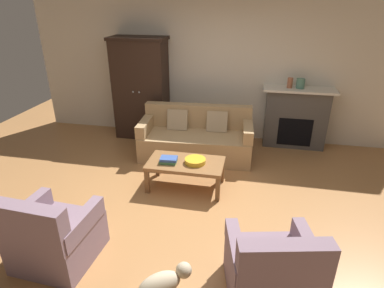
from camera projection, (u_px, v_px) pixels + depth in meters
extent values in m
plane|color=#B27A47|center=(188.00, 205.00, 4.40)|extent=(9.60, 9.60, 0.00)
cube|color=silver|center=(216.00, 66.00, 6.08)|extent=(7.20, 0.10, 2.80)
cube|color=#4C4947|center=(295.00, 119.00, 5.94)|extent=(1.10, 0.36, 1.08)
cube|color=black|center=(295.00, 132.00, 5.86)|extent=(0.60, 0.01, 0.52)
cube|color=white|center=(300.00, 89.00, 5.69)|extent=(1.26, 0.48, 0.04)
cube|color=black|center=(141.00, 90.00, 6.24)|extent=(1.00, 0.52, 1.88)
cube|color=black|center=(138.00, 38.00, 5.83)|extent=(1.06, 0.55, 0.06)
sphere|color=#ADAFB5|center=(133.00, 92.00, 5.99)|extent=(0.04, 0.04, 0.04)
sphere|color=#ADAFB5|center=(139.00, 92.00, 5.97)|extent=(0.04, 0.04, 0.04)
cube|color=tan|center=(196.00, 145.00, 5.63)|extent=(1.95, 0.97, 0.44)
cube|color=tan|center=(198.00, 116.00, 5.76)|extent=(1.91, 0.31, 0.42)
cube|color=tan|center=(146.00, 125.00, 5.60)|extent=(0.21, 0.81, 0.22)
cube|color=tan|center=(248.00, 130.00, 5.39)|extent=(0.21, 0.81, 0.22)
cube|color=tan|center=(178.00, 120.00, 5.69)|extent=(0.37, 0.21, 0.37)
cube|color=tan|center=(217.00, 121.00, 5.61)|extent=(0.37, 0.21, 0.37)
cube|color=olive|center=(186.00, 163.00, 4.65)|extent=(1.10, 0.60, 0.05)
cube|color=brown|center=(147.00, 181.00, 4.60)|extent=(0.06, 0.06, 0.37)
cube|color=brown|center=(218.00, 189.00, 4.41)|extent=(0.06, 0.06, 0.37)
cube|color=brown|center=(158.00, 164.00, 5.06)|extent=(0.06, 0.06, 0.37)
cube|color=brown|center=(222.00, 171.00, 4.88)|extent=(0.06, 0.06, 0.37)
cylinder|color=gold|center=(195.00, 161.00, 4.60)|extent=(0.30, 0.30, 0.07)
cube|color=#427A4C|center=(168.00, 161.00, 4.62)|extent=(0.25, 0.18, 0.04)
cube|color=#38569E|center=(169.00, 159.00, 4.60)|extent=(0.25, 0.19, 0.04)
cylinder|color=#A86042|center=(290.00, 83.00, 5.68)|extent=(0.10, 0.10, 0.18)
cylinder|color=slate|center=(301.00, 83.00, 5.64)|extent=(0.15, 0.15, 0.17)
cube|color=gray|center=(59.00, 241.00, 3.44)|extent=(0.80, 0.80, 0.42)
cube|color=gray|center=(30.00, 227.00, 2.98)|extent=(0.77, 0.20, 0.46)
cube|color=gray|center=(82.00, 223.00, 3.23)|extent=(0.16, 0.70, 0.20)
cube|color=gray|center=(26.00, 213.00, 3.38)|extent=(0.16, 0.70, 0.20)
cube|color=gray|center=(269.00, 276.00, 3.00)|extent=(0.91, 0.91, 0.42)
cube|color=gray|center=(284.00, 267.00, 2.54)|extent=(0.78, 0.32, 0.46)
cube|color=gray|center=(309.00, 251.00, 2.88)|extent=(0.27, 0.71, 0.20)
cube|color=gray|center=(236.00, 252.00, 2.87)|extent=(0.27, 0.71, 0.20)
ellipsoid|color=beige|center=(160.00, 285.00, 2.87)|extent=(0.44, 0.41, 0.22)
sphere|color=beige|center=(184.00, 270.00, 2.94)|extent=(0.15, 0.15, 0.15)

